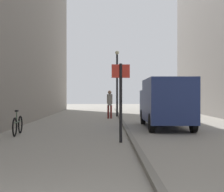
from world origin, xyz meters
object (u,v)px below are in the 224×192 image
object	(u,v)px
pedestrian_main_foreground	(110,102)
delivery_van	(165,102)
lamp_post	(117,79)
street_sign_post	(121,96)
bicycle_leaning	(18,125)

from	to	relation	value
pedestrian_main_foreground	delivery_van	world-z (taller)	delivery_van
delivery_van	lamp_post	size ratio (longest dim) A/B	1.16
street_sign_post	bicycle_leaning	size ratio (longest dim) A/B	1.47
delivery_van	street_sign_post	size ratio (longest dim) A/B	2.12
street_sign_post	pedestrian_main_foreground	bearing A→B (deg)	-90.98
lamp_post	street_sign_post	bearing A→B (deg)	-91.15
delivery_van	bicycle_leaning	bearing A→B (deg)	-156.36
pedestrian_main_foreground	street_sign_post	xyz separation A→B (m)	(0.29, -10.77, 0.48)
bicycle_leaning	lamp_post	bearing A→B (deg)	65.17
pedestrian_main_foreground	street_sign_post	bearing A→B (deg)	-95.91
street_sign_post	bicycle_leaning	bearing A→B (deg)	-30.31
delivery_van	lamp_post	distance (m)	8.66
street_sign_post	lamp_post	xyz separation A→B (m)	(0.26, 12.98, 1.18)
street_sign_post	delivery_van	bearing A→B (deg)	-118.62
delivery_van	bicycle_leaning	world-z (taller)	delivery_van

